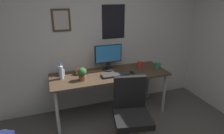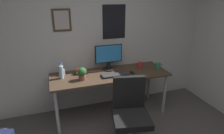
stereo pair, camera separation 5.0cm
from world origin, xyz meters
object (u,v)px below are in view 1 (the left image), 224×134
at_px(monitor, 108,56).
at_px(book_stack_left, 81,71).
at_px(office_chair, 131,110).
at_px(computer_mouse, 132,72).
at_px(pen_cup, 62,72).
at_px(coffee_mug_near, 140,65).
at_px(keyboard, 115,75).
at_px(coffee_mug_far, 157,65).
at_px(water_bottle, 61,72).
at_px(potted_plant, 82,73).

height_order(monitor, book_stack_left, monitor).
relative_size(office_chair, computer_mouse, 8.64).
bearing_deg(pen_cup, coffee_mug_near, -3.38).
distance_m(monitor, pen_cup, 0.78).
relative_size(monitor, keyboard, 1.07).
xyz_separation_m(coffee_mug_near, coffee_mug_far, (0.27, -0.14, 0.00)).
bearing_deg(coffee_mug_near, pen_cup, 176.62).
xyz_separation_m(keyboard, book_stack_left, (-0.48, 0.26, 0.03)).
bearing_deg(keyboard, water_bottle, 168.50).
bearing_deg(pen_cup, potted_plant, -46.17).
relative_size(office_chair, keyboard, 2.21).
height_order(office_chair, book_stack_left, office_chair).
bearing_deg(water_bottle, coffee_mug_far, -3.11).
relative_size(coffee_mug_near, coffee_mug_far, 0.99).
height_order(monitor, coffee_mug_far, monitor).
xyz_separation_m(computer_mouse, coffee_mug_near, (0.24, 0.20, 0.03)).
bearing_deg(water_bottle, pen_cup, 77.07).
xyz_separation_m(monitor, potted_plant, (-0.50, -0.27, -0.13)).
height_order(potted_plant, book_stack_left, potted_plant).
bearing_deg(computer_mouse, pen_cup, 165.44).
xyz_separation_m(potted_plant, pen_cup, (-0.26, 0.27, -0.05)).
relative_size(coffee_mug_near, book_stack_left, 0.71).
distance_m(monitor, potted_plant, 0.58).
bearing_deg(pen_cup, office_chair, -51.31).
relative_size(pen_cup, book_stack_left, 1.17).
bearing_deg(keyboard, office_chair, -91.29).
bearing_deg(office_chair, monitor, 89.93).
bearing_deg(coffee_mug_near, monitor, 172.60).
relative_size(water_bottle, pen_cup, 1.26).
bearing_deg(office_chair, potted_plant, 126.36).
height_order(monitor, computer_mouse, monitor).
bearing_deg(coffee_mug_far, keyboard, -174.68).
distance_m(water_bottle, coffee_mug_far, 1.61).
distance_m(monitor, keyboard, 0.36).
bearing_deg(water_bottle, office_chair, -46.24).
relative_size(keyboard, book_stack_left, 2.51).
xyz_separation_m(office_chair, coffee_mug_near, (0.55, 0.87, 0.26)).
height_order(water_bottle, potted_plant, water_bottle).
relative_size(computer_mouse, coffee_mug_far, 0.89).
distance_m(monitor, coffee_mug_near, 0.59).
relative_size(computer_mouse, pen_cup, 0.55).
bearing_deg(computer_mouse, book_stack_left, 162.02).
bearing_deg(pen_cup, computer_mouse, -14.56).
bearing_deg(computer_mouse, keyboard, -178.22).
bearing_deg(coffee_mug_near, keyboard, -158.66).
relative_size(keyboard, coffee_mug_near, 3.53).
relative_size(computer_mouse, potted_plant, 0.56).
bearing_deg(computer_mouse, coffee_mug_far, 7.39).
height_order(keyboard, coffee_mug_near, coffee_mug_near).
distance_m(potted_plant, pen_cup, 0.38).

